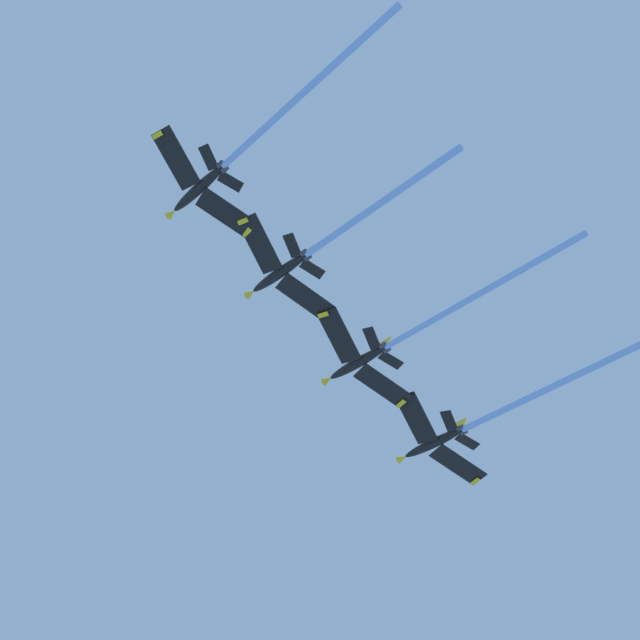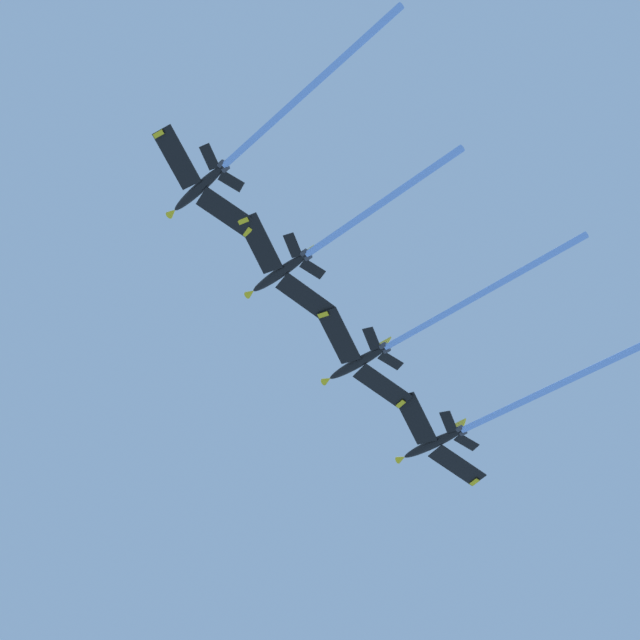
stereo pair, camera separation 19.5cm
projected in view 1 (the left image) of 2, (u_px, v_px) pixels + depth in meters
The scene contains 4 objects.
jet_far_left at pixel (237, 154), 118.28m from camera, with size 32.71×33.53×20.85m.
jet_inner_left at pixel (313, 249), 122.37m from camera, with size 29.54×29.28×19.09m.
jet_centre at pixel (398, 340), 125.34m from camera, with size 33.14×33.19×21.89m.
jet_inner_right at pixel (475, 423), 129.50m from camera, with size 31.01×31.32×19.85m.
Camera 1 is at (8.74, 11.27, 1.51)m, focal length 47.66 mm.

